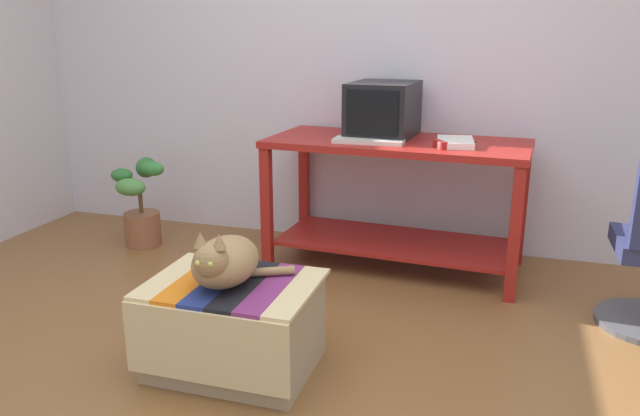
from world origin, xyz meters
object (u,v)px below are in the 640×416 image
(potted_plant, at_px, (141,207))
(stapler, at_px, (440,144))
(desk, at_px, (396,181))
(book, at_px, (455,142))
(ottoman_with_blanket, at_px, (234,325))
(keyboard, at_px, (369,141))
(cat, at_px, (224,261))
(tv_monitor, at_px, (383,110))

(potted_plant, xyz_separation_m, stapler, (1.94, -0.04, 0.53))
(desk, height_order, book, book)
(desk, bearing_deg, ottoman_with_blanket, -103.19)
(keyboard, relative_size, potted_plant, 0.70)
(cat, distance_m, stapler, 1.46)
(desk, bearing_deg, keyboard, -130.44)
(tv_monitor, xyz_separation_m, stapler, (0.38, -0.29, -0.14))
(keyboard, bearing_deg, cat, -103.97)
(book, distance_m, cat, 1.59)
(keyboard, distance_m, book, 0.48)
(keyboard, bearing_deg, potted_plant, 178.92)
(keyboard, bearing_deg, desk, 44.93)
(desk, xyz_separation_m, cat, (-0.44, -1.42, -0.03))
(potted_plant, height_order, stapler, stapler)
(book, height_order, cat, book)
(keyboard, xyz_separation_m, potted_plant, (-1.53, 0.01, -0.52))
(stapler, bearing_deg, keyboard, 142.66)
(keyboard, height_order, potted_plant, keyboard)
(keyboard, height_order, book, book)
(tv_monitor, relative_size, stapler, 4.56)
(desk, distance_m, keyboard, 0.32)
(ottoman_with_blanket, height_order, stapler, stapler)
(ottoman_with_blanket, height_order, cat, cat)
(book, distance_m, stapler, 0.13)
(cat, bearing_deg, potted_plant, 131.56)
(tv_monitor, distance_m, keyboard, 0.29)
(ottoman_with_blanket, height_order, potted_plant, potted_plant)
(cat, bearing_deg, stapler, 58.26)
(stapler, bearing_deg, potted_plant, 146.82)
(cat, bearing_deg, keyboard, 74.64)
(ottoman_with_blanket, distance_m, stapler, 1.52)
(potted_plant, bearing_deg, book, 1.81)
(tv_monitor, distance_m, ottoman_with_blanket, 1.70)
(potted_plant, bearing_deg, tv_monitor, 8.81)
(book, height_order, potted_plant, book)
(keyboard, distance_m, potted_plant, 1.62)
(desk, height_order, stapler, stapler)
(keyboard, distance_m, cat, 1.35)
(book, xyz_separation_m, cat, (-0.77, -1.35, -0.30))
(desk, xyz_separation_m, tv_monitor, (-0.11, 0.11, 0.40))
(cat, xyz_separation_m, potted_plant, (-1.24, 1.29, -0.23))
(ottoman_with_blanket, bearing_deg, book, 59.99)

